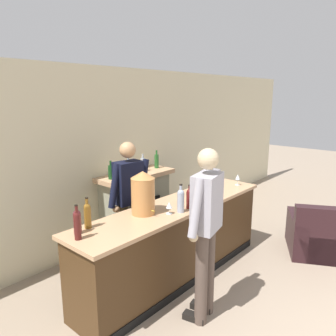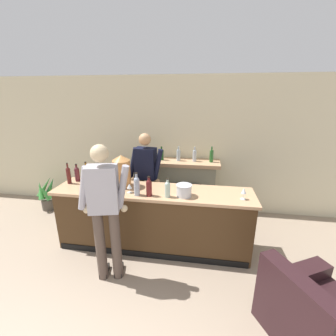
{
  "view_description": "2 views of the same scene",
  "coord_description": "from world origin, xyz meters",
  "views": [
    {
      "loc": [
        -2.9,
        0.44,
        2.34
      ],
      "look_at": [
        0.19,
        3.14,
        1.42
      ],
      "focal_mm": 35.0,
      "sensor_mm": 36.0,
      "label": 1
    },
    {
      "loc": [
        0.84,
        -0.14,
        2.36
      ],
      "look_at": [
        0.3,
        3.33,
        1.23
      ],
      "focal_mm": 24.0,
      "sensor_mm": 36.0,
      "label": 2
    }
  ],
  "objects": [
    {
      "name": "copper_dispenser",
      "position": [
        -0.38,
        3.02,
        1.25
      ],
      "size": [
        0.28,
        0.31,
        0.51
      ],
      "color": "#C28247",
      "rests_on": "bar_counter"
    },
    {
      "name": "ice_bucket_steel",
      "position": [
        0.61,
        2.8,
        1.08
      ],
      "size": [
        0.23,
        0.23,
        0.17
      ],
      "color": "silver",
      "rests_on": "bar_counter"
    },
    {
      "name": "wine_glass_mid_counter",
      "position": [
        -0.19,
        2.79,
        1.09
      ],
      "size": [
        0.08,
        0.08,
        0.14
      ],
      "color": "silver",
      "rests_on": "bar_counter"
    },
    {
      "name": "wine_bottle_merlot_tall",
      "position": [
        0.12,
        2.73,
        1.13
      ],
      "size": [
        0.08,
        0.08,
        0.29
      ],
      "color": "#59181A",
      "rests_on": "bar_counter"
    },
    {
      "name": "wine_bottle_burgundy_dark",
      "position": [
        -1.2,
        3.11,
        1.13
      ],
      "size": [
        0.08,
        0.08,
        0.3
      ],
      "color": "#531E26",
      "rests_on": "bar_counter"
    },
    {
      "name": "wine_bottle_rose_blush",
      "position": [
        -1.05,
        3.15,
        1.14
      ],
      "size": [
        0.07,
        0.07,
        0.33
      ],
      "color": "brown",
      "rests_on": "bar_counter"
    },
    {
      "name": "fireplace_stone",
      "position": [
        0.54,
        4.14,
        0.58
      ],
      "size": [
        1.31,
        0.52,
        1.44
      ],
      "color": "gray",
      "rests_on": "ground_plane"
    },
    {
      "name": "wine_glass_near_bucket",
      "position": [
        1.43,
        2.82,
        1.11
      ],
      "size": [
        0.07,
        0.07,
        0.17
      ],
      "color": "silver",
      "rests_on": "bar_counter"
    },
    {
      "name": "wall_back_panel",
      "position": [
        0.0,
        4.4,
        1.38
      ],
      "size": [
        12.0,
        0.07,
        2.75
      ],
      "color": "beige",
      "rests_on": "ground_plane"
    },
    {
      "name": "bar_counter",
      "position": [
        0.12,
        2.93,
        0.5
      ],
      "size": [
        3.04,
        0.68,
        0.99
      ],
      "color": "#422C16",
      "rests_on": "ground_plane"
    },
    {
      "name": "wine_bottle_chardonnay_pale",
      "position": [
        -1.28,
        3.0,
        1.15
      ],
      "size": [
        0.07,
        0.07,
        0.35
      ],
      "color": "#4B1816",
      "rests_on": "bar_counter"
    },
    {
      "name": "wine_bottle_cabernet_heavy",
      "position": [
        -0.06,
        2.73,
        1.15
      ],
      "size": [
        0.08,
        0.08,
        0.34
      ],
      "color": "#9DABC3",
      "rests_on": "bar_counter"
    },
    {
      "name": "armchair_black",
      "position": [
        1.99,
        1.74,
        0.27
      ],
      "size": [
        1.15,
        1.11,
        0.83
      ],
      "color": "black",
      "rests_on": "ground_plane"
    },
    {
      "name": "wine_bottle_port_short",
      "position": [
        0.38,
        2.73,
        1.12
      ],
      "size": [
        0.08,
        0.08,
        0.28
      ],
      "color": "#A3BBAD",
      "rests_on": "bar_counter"
    },
    {
      "name": "person_bartender",
      "position": [
        -0.14,
        3.54,
        0.97
      ],
      "size": [
        0.66,
        0.34,
        1.76
      ],
      "color": "brown",
      "rests_on": "ground_plane"
    },
    {
      "name": "person_customer",
      "position": [
        -0.32,
        2.19,
        1.03
      ],
      "size": [
        0.65,
        0.37,
        1.84
      ],
      "color": "brown",
      "rests_on": "ground_plane"
    }
  ]
}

